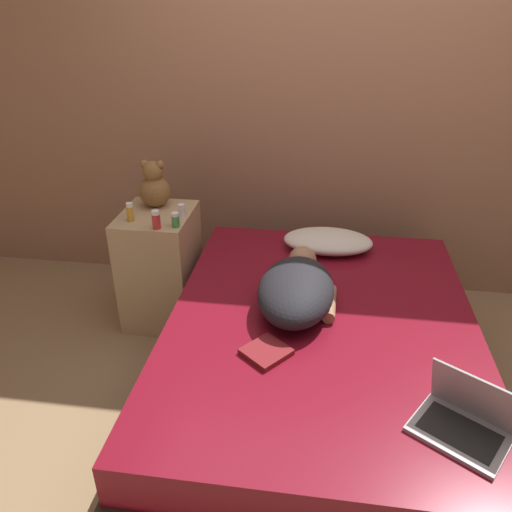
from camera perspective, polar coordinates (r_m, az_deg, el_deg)
The scene contains 13 objects.
ground_plane at distance 2.70m, azimuth 6.89°, elevation -15.90°, with size 12.00×12.00×0.00m, color #937551.
wall_back at distance 3.24m, azimuth 9.07°, elevation 17.71°, with size 8.00×0.06×2.60m.
bed at distance 2.54m, azimuth 7.22°, elevation -11.82°, with size 1.46×1.92×0.51m.
nightstand at distance 3.13m, azimuth -10.82°, elevation -1.23°, with size 0.41×0.48×0.72m.
pillow at distance 2.97m, azimuth 8.22°, elevation 1.70°, with size 0.52×0.32×0.11m.
person_lying at distance 2.41m, azimuth 4.73°, elevation -3.69°, with size 0.39×0.73×0.20m.
laptop at distance 1.95m, azimuth 22.75°, elevation -16.82°, with size 0.38×0.36×0.23m.
teddy_bear at distance 3.04m, azimuth -11.54°, elevation 7.79°, with size 0.18×0.18×0.28m.
bottle_amber at distance 2.89m, azimuth -14.19°, elevation 4.89°, with size 0.04×0.04×0.11m.
bottle_white at distance 2.90m, azimuth -8.49°, elevation 5.15°, with size 0.04×0.04×0.07m.
bottle_green at distance 2.77m, azimuth -9.19°, elevation 4.09°, with size 0.04×0.04×0.08m.
bottle_red at distance 2.76m, azimuth -11.35°, elevation 4.09°, with size 0.05×0.05×0.11m.
book at distance 2.15m, azimuth 1.17°, elevation -10.88°, with size 0.24×0.24×0.02m.
Camera 1 is at (-0.04, -1.95, 1.87)m, focal length 35.00 mm.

